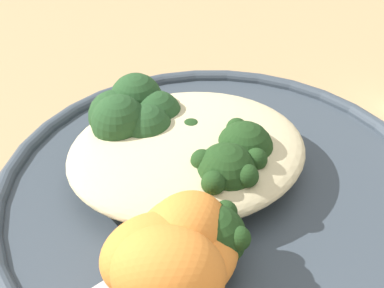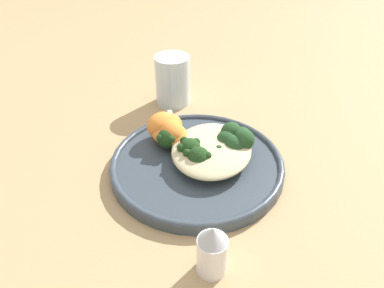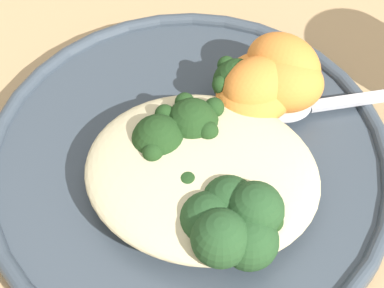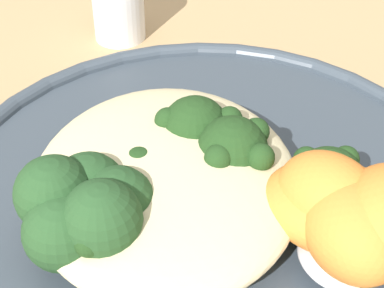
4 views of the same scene
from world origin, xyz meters
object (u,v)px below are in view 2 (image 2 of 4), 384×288
at_px(plate, 197,164).
at_px(spoon, 175,130).
at_px(broccoli_stalk_0, 175,139).
at_px(salt_shaker, 212,250).
at_px(broccoli_stalk_4, 230,138).
at_px(sweet_potato_chunk_1, 169,134).
at_px(kale_tuft, 235,139).
at_px(broccoli_stalk_2, 199,155).
at_px(broccoli_stalk_3, 213,149).
at_px(sweet_potato_chunk_0, 171,132).
at_px(quinoa_mound, 212,150).
at_px(sweet_potato_chunk_3, 162,125).
at_px(broccoli_stalk_1, 190,147).
at_px(sweet_potato_chunk_2, 170,126).
at_px(water_glass, 173,80).

xyz_separation_m(plate, spoon, (-0.07, -0.06, 0.01)).
height_order(broccoli_stalk_0, salt_shaker, salt_shaker).
distance_m(broccoli_stalk_0, salt_shaker, 0.24).
bearing_deg(broccoli_stalk_4, sweet_potato_chunk_1, 177.94).
bearing_deg(kale_tuft, sweet_potato_chunk_1, -89.16).
height_order(plate, broccoli_stalk_0, broccoli_stalk_0).
height_order(broccoli_stalk_2, broccoli_stalk_3, broccoli_stalk_2).
xyz_separation_m(broccoli_stalk_0, sweet_potato_chunk_0, (-0.01, -0.01, 0.01)).
bearing_deg(quinoa_mound, sweet_potato_chunk_3, -112.02).
distance_m(broccoli_stalk_3, salt_shaker, 0.21).
relative_size(broccoli_stalk_2, sweet_potato_chunk_1, 1.38).
xyz_separation_m(kale_tuft, salt_shaker, (0.23, 0.00, -0.01)).
distance_m(quinoa_mound, broccoli_stalk_0, 0.07).
distance_m(broccoli_stalk_2, broccoli_stalk_3, 0.03).
relative_size(broccoli_stalk_0, kale_tuft, 1.46).
relative_size(broccoli_stalk_2, kale_tuft, 1.49).
bearing_deg(sweet_potato_chunk_0, quinoa_mound, 72.49).
bearing_deg(quinoa_mound, broccoli_stalk_1, -77.97).
xyz_separation_m(plate, salt_shaker, (0.19, 0.06, 0.03)).
xyz_separation_m(broccoli_stalk_0, spoon, (-0.04, -0.01, -0.01)).
bearing_deg(spoon, sweet_potato_chunk_0, 161.61).
xyz_separation_m(broccoli_stalk_1, broccoli_stalk_3, (-0.01, 0.04, -0.01)).
xyz_separation_m(quinoa_mound, sweet_potato_chunk_2, (-0.04, -0.08, 0.01)).
relative_size(broccoli_stalk_2, sweet_potato_chunk_0, 1.82).
distance_m(broccoli_stalk_0, spoon, 0.05).
xyz_separation_m(broccoli_stalk_4, water_glass, (-0.16, -0.15, 0.01)).
xyz_separation_m(spoon, salt_shaker, (0.26, 0.12, 0.01)).
relative_size(plate, broccoli_stalk_2, 3.01).
bearing_deg(broccoli_stalk_0, plate, 129.23).
relative_size(broccoli_stalk_4, water_glass, 0.88).
bearing_deg(sweet_potato_chunk_2, broccoli_stalk_0, 30.62).
xyz_separation_m(sweet_potato_chunk_3, spoon, (-0.02, 0.02, -0.02)).
height_order(broccoli_stalk_0, broccoli_stalk_1, broccoli_stalk_1).
distance_m(broccoli_stalk_0, broccoli_stalk_2, 0.06).
bearing_deg(sweet_potato_chunk_1, salt_shaker, 26.80).
bearing_deg(sweet_potato_chunk_1, sweet_potato_chunk_3, -128.51).
relative_size(broccoli_stalk_0, sweet_potato_chunk_3, 1.65).
bearing_deg(sweet_potato_chunk_1, sweet_potato_chunk_0, 73.97).
relative_size(broccoli_stalk_4, sweet_potato_chunk_1, 1.31).
xyz_separation_m(sweet_potato_chunk_0, sweet_potato_chunk_3, (-0.02, -0.02, 0.00)).
xyz_separation_m(plate, water_glass, (-0.21, -0.10, 0.04)).
xyz_separation_m(sweet_potato_chunk_0, water_glass, (-0.18, -0.04, 0.01)).
bearing_deg(quinoa_mound, broccoli_stalk_0, -101.30).
height_order(broccoli_stalk_0, broccoli_stalk_2, broccoli_stalk_2).
height_order(broccoli_stalk_4, kale_tuft, kale_tuft).
bearing_deg(kale_tuft, sweet_potato_chunk_2, -97.39).
relative_size(plate, sweet_potato_chunk_3, 5.08).
distance_m(broccoli_stalk_4, sweet_potato_chunk_3, 0.13).
distance_m(broccoli_stalk_3, broccoli_stalk_4, 0.04).
height_order(spoon, water_glass, water_glass).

